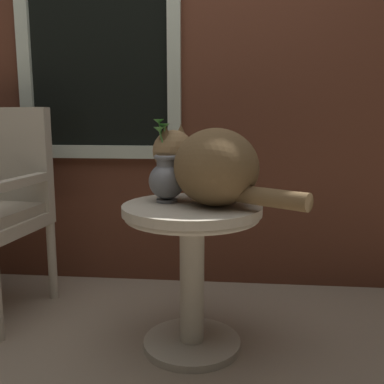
% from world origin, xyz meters
% --- Properties ---
extents(ground_plane, '(6.00, 6.00, 0.00)m').
position_xyz_m(ground_plane, '(0.00, 0.00, 0.00)').
color(ground_plane, gray).
extents(back_wall, '(4.00, 0.07, 2.60)m').
position_xyz_m(back_wall, '(-0.01, 0.79, 1.30)').
color(back_wall, '#562D1E').
rests_on(back_wall, ground_plane).
extents(wicker_side_table, '(0.54, 0.54, 0.59)m').
position_xyz_m(wicker_side_table, '(0.23, 0.05, 0.42)').
color(wicker_side_table, '#B2A893').
rests_on(wicker_side_table, ground_plane).
extents(cat, '(0.60, 0.46, 0.31)m').
position_xyz_m(cat, '(0.30, 0.06, 0.75)').
color(cat, brown).
rests_on(cat, wicker_side_table).
extents(pewter_vase_with_ivy, '(0.14, 0.14, 0.33)m').
position_xyz_m(pewter_vase_with_ivy, '(0.12, 0.10, 0.69)').
color(pewter_vase_with_ivy, slate).
rests_on(pewter_vase_with_ivy, wicker_side_table).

